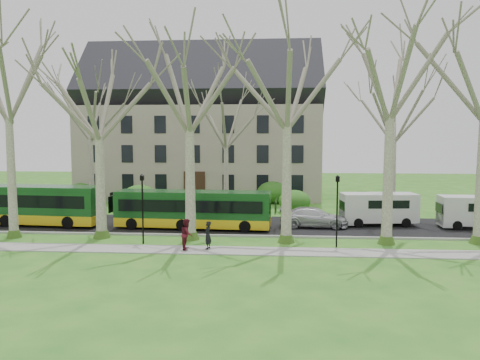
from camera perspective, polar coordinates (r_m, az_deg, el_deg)
name	(u,v)px	position (r m, az deg, el deg)	size (l,w,h in m)	color
ground	(240,242)	(30.18, -0.06, -7.55)	(120.00, 120.00, 0.00)	#2D7020
sidewalk	(236,251)	(27.75, -0.45, -8.62)	(70.00, 2.00, 0.06)	gray
road	(245,225)	(35.55, 0.61, -5.56)	(80.00, 8.00, 0.06)	black
curb	(241,236)	(31.62, 0.15, -6.83)	(80.00, 0.25, 0.14)	#A5A39E
building	(203,125)	(54.00, -4.54, 6.66)	(26.50, 12.20, 16.00)	gray
tree_row_verge	(240,132)	(29.74, -0.01, 5.86)	(49.00, 7.00, 14.00)	gray
tree_row_far	(234,145)	(40.52, -0.78, 4.25)	(33.00, 7.00, 12.00)	gray
lamp_row	(238,204)	(28.73, -0.21, -2.98)	(36.22, 0.22, 4.30)	black
hedges	(201,198)	(44.26, -4.74, -2.18)	(30.60, 8.60, 2.00)	#1D5F1B
bus_lead	(23,204)	(39.27, -24.96, -2.71)	(12.28, 2.56, 3.07)	#134419
bus_follow	(193,209)	(34.28, -5.73, -3.55)	(11.23, 2.34, 2.81)	#134419
sedan	(314,217)	(35.07, 9.00, -4.51)	(2.03, 4.99, 1.45)	silver
van_a	(378,209)	(36.82, 16.51, -3.44)	(5.54, 2.02, 2.42)	silver
van_b	(478,212)	(38.22, 27.04, -3.54)	(5.37, 1.95, 2.34)	silver
pedestrian_a	(208,235)	(27.95, -3.96, -6.72)	(0.60, 0.40, 1.66)	black
pedestrian_b	(187,234)	(27.95, -6.49, -6.57)	(0.89, 0.69, 1.82)	#591420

